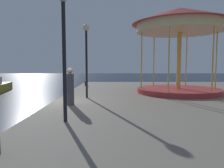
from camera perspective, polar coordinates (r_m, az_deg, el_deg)
The scene contains 7 objects.
ground_plane at distance 11.23m, azimuth -15.46°, elevation -8.59°, with size 120.00×120.00×0.00m, color black.
quay_dock at distance 11.76m, azimuth 24.18°, elevation -6.25°, with size 15.49×25.39×0.80m, color gray.
carousel at distance 14.77m, azimuth 17.79°, elevation 13.82°, with size 6.19×6.19×5.50m.
lamp_post_near_edge at distance 6.94m, azimuth -12.83°, elevation 13.37°, with size 0.36×0.36×4.12m.
lamp_post_mid_promenade at distance 11.90m, azimuth -6.89°, elevation 9.75°, with size 0.36×0.36×4.06m.
bollard_center at distance 19.18m, azimuth -7.02°, elevation 0.18°, with size 0.24×0.24×0.40m, color #2D2D33.
person_mid_promenade at distance 9.84m, azimuth -11.14°, elevation -1.01°, with size 0.34×0.34×1.69m.
Camera 1 is at (2.97, -10.51, 2.61)m, focal length 33.97 mm.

